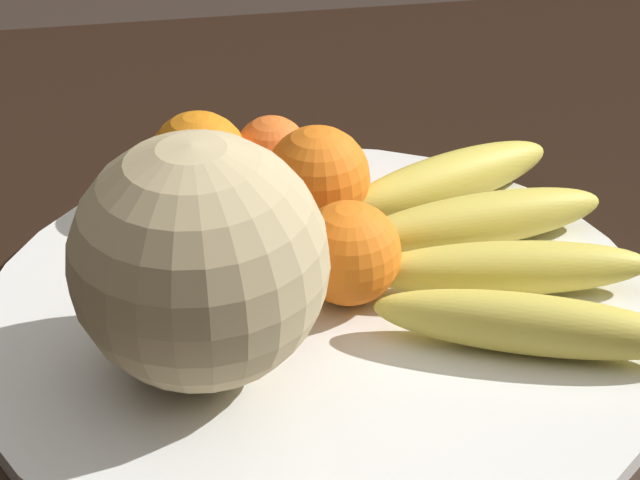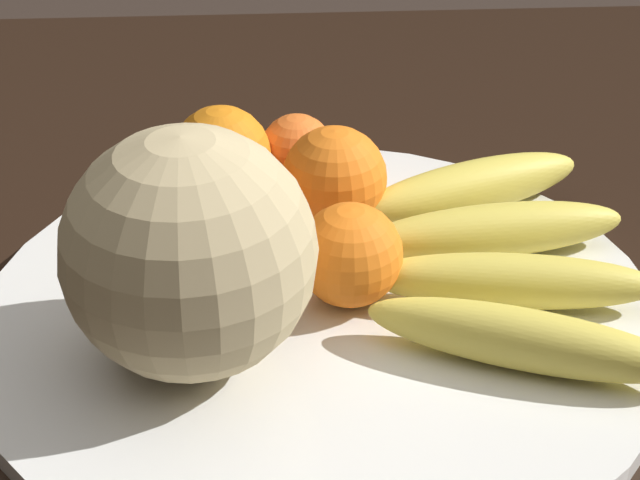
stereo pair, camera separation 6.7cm
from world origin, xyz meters
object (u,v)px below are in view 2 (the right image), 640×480
at_px(fruit_bowl, 320,313).
at_px(orange_mid_center, 221,155).
at_px(melon, 189,253).
at_px(orange_back_left, 350,255).
at_px(banana_bunch, 495,254).
at_px(kitchen_table, 419,430).
at_px(orange_front_right, 334,178).
at_px(orange_back_right, 297,151).
at_px(orange_front_left, 256,208).

xyz_separation_m(fruit_bowl, orange_mid_center, (0.07, -0.14, 0.04)).
relative_size(fruit_bowl, melon, 2.98).
bearing_deg(orange_back_left, banana_bunch, -169.67).
xyz_separation_m(melon, orange_back_left, (-0.10, -0.05, -0.04)).
xyz_separation_m(kitchen_table, orange_front_right, (0.05, -0.12, 0.14)).
relative_size(kitchen_table, orange_front_right, 19.60).
bearing_deg(orange_mid_center, kitchen_table, 130.08).
relative_size(orange_back_left, orange_back_right, 1.20).
bearing_deg(orange_front_right, kitchen_table, 113.95).
height_order(melon, orange_front_left, melon).
bearing_deg(orange_mid_center, melon, 86.14).
distance_m(orange_front_right, orange_back_left, 0.09).
distance_m(banana_bunch, orange_mid_center, 0.22).
height_order(banana_bunch, orange_mid_center, orange_mid_center).
height_order(kitchen_table, orange_back_right, orange_back_right).
distance_m(kitchen_table, orange_mid_center, 0.25).
distance_m(fruit_bowl, orange_back_right, 0.17).
bearing_deg(melon, orange_mid_center, -93.86).
xyz_separation_m(fruit_bowl, orange_back_right, (0.01, -0.16, 0.04)).
relative_size(melon, orange_front_left, 2.58).
relative_size(melon, orange_back_right, 2.62).
xyz_separation_m(fruit_bowl, melon, (0.08, 0.05, 0.08)).
relative_size(orange_front_right, orange_mid_center, 1.02).
bearing_deg(melon, banana_bunch, -159.86).
bearing_deg(banana_bunch, orange_mid_center, 147.17).
height_order(orange_front_right, orange_back_right, orange_front_right).
height_order(kitchen_table, orange_front_left, orange_front_left).
bearing_deg(banana_bunch, orange_front_left, 161.40).
bearing_deg(banana_bunch, melon, -159.78).
bearing_deg(melon, orange_front_right, -122.36).
bearing_deg(orange_back_right, melon, 71.72).
xyz_separation_m(orange_back_left, orange_back_right, (0.03, -0.16, -0.01)).
bearing_deg(kitchen_table, fruit_bowl, -13.14).
bearing_deg(orange_front_right, orange_back_right, -68.33).
relative_size(fruit_bowl, orange_back_right, 7.82).
relative_size(fruit_bowl, orange_front_left, 7.69).
relative_size(melon, orange_back_left, 2.18).
distance_m(fruit_bowl, orange_mid_center, 0.16).
bearing_deg(orange_back_left, melon, 28.92).
xyz_separation_m(orange_front_right, orange_back_left, (-0.00, 0.09, -0.00)).
xyz_separation_m(melon, orange_front_left, (-0.04, -0.13, -0.05)).
height_order(melon, orange_back_left, melon).
bearing_deg(fruit_bowl, orange_front_right, -99.13).
height_order(fruit_bowl, orange_back_left, orange_back_left).
xyz_separation_m(orange_front_left, orange_back_left, (-0.06, 0.07, 0.01)).
height_order(melon, orange_back_right, melon).
relative_size(orange_front_left, orange_back_right, 1.02).
bearing_deg(orange_mid_center, orange_front_right, 152.80).
distance_m(fruit_bowl, melon, 0.12).
height_order(orange_back_left, orange_back_right, orange_back_left).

